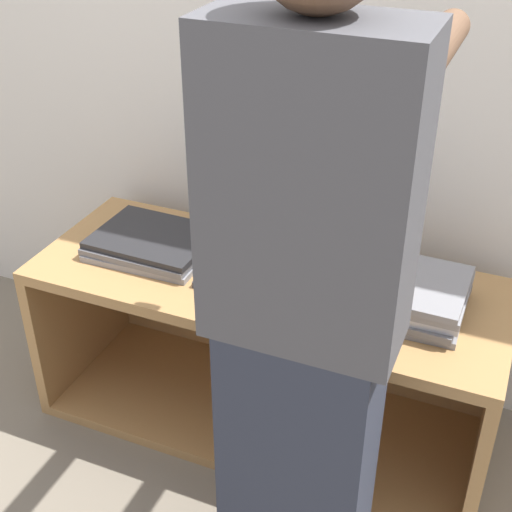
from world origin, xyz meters
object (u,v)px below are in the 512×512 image
Objects in this scene: laptop_stack_right at (399,292)px; person at (305,317)px; laptop_open at (275,251)px; laptop_stack_left at (152,243)px.

laptop_stack_right is 0.56m from person.
laptop_open is 0.39m from laptop_stack_right.
person reaches higher than laptop_open.
person is at bearing -101.94° from laptop_stack_right.
laptop_stack_right is (0.77, 0.00, 0.02)m from laptop_stack_left.
laptop_open reaches higher than laptop_stack_left.
laptop_stack_left is at bearing -179.78° from laptop_stack_right.
laptop_stack_right reaches higher than laptop_stack_left.
laptop_stack_left is at bearing 143.34° from person.
laptop_open is 1.08× the size of laptop_stack_left.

